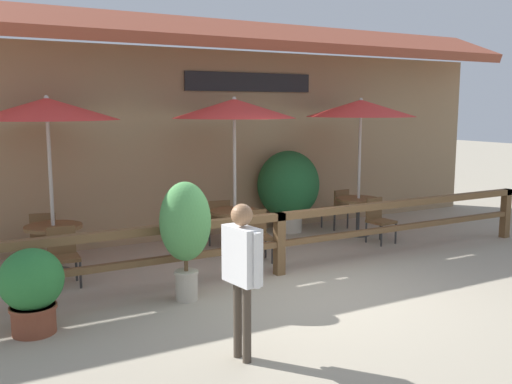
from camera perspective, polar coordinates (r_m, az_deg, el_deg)
The scene contains 19 objects.
ground_plane at distance 7.92m, azimuth 6.34°, elevation -10.12°, with size 60.00×60.00×0.00m, color #9E937F.
building_facade at distance 11.11m, azimuth -5.85°, elevation 6.65°, with size 14.28×1.49×4.23m.
patio_railing at distance 8.58m, azimuth 2.36°, elevation -3.79°, with size 10.40×0.14×0.95m.
patio_umbrella_near at distance 9.02m, azimuth -20.19°, elevation 7.78°, with size 2.11×2.11×2.69m.
dining_table_near at distance 9.23m, azimuth -19.58°, elevation -4.07°, with size 0.86×0.86×0.74m.
chair_near_streetside at distance 8.58m, azimuth -18.74°, elevation -5.86°, with size 0.44×0.44×0.83m.
chair_near_wallside at distance 9.94m, azimuth -20.49°, elevation -4.00°, with size 0.48×0.48×0.83m.
patio_umbrella_middle at distance 9.74m, azimuth -2.19°, elevation 8.31°, with size 2.11×2.11×2.69m.
dining_table_middle at distance 9.93m, azimuth -2.13°, elevation -2.70°, with size 0.86×0.86×0.74m.
chair_middle_streetside at distance 9.40m, azimuth 0.08°, elevation -4.15°, with size 0.50×0.50×0.83m.
chair_middle_wallside at distance 10.55m, azimuth -3.86°, elevation -2.76°, with size 0.48×0.48×0.83m.
patio_umbrella_far at distance 11.24m, azimuth 10.44°, elevation 8.21°, with size 2.11×2.11×2.69m.
dining_table_far at distance 11.41m, azimuth 10.18°, elevation -1.36°, with size 0.86×0.86×0.74m.
chair_far_streetside at distance 10.88m, azimuth 12.17°, elevation -2.59°, with size 0.46×0.46×0.83m.
chair_far_wallside at distance 11.95m, azimuth 8.11°, elevation -1.48°, with size 0.47×0.47×0.83m.
potted_plant_small_flowering at distance 6.90m, azimuth -21.50°, elevation -8.90°, with size 0.71×0.64×0.98m.
potted_plant_tall_tropical at distance 7.44m, azimuth -7.07°, elevation -3.47°, with size 0.68×0.61×1.57m.
potted_plant_corner_fern at distance 11.53m, azimuth 3.26°, elevation 0.51°, with size 1.29×1.16×1.65m.
pedestrian at distance 5.64m, azimuth -1.41°, elevation -6.90°, with size 0.25×0.56×1.59m.
Camera 1 is at (-4.36, -6.10, 2.53)m, focal length 40.00 mm.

